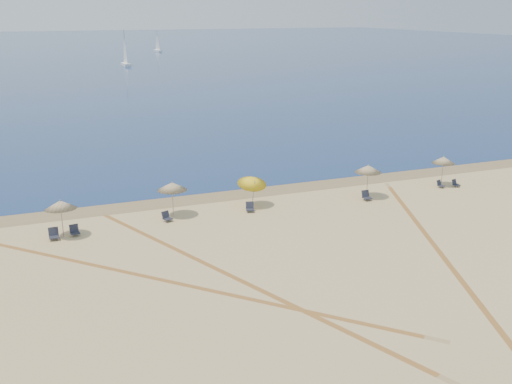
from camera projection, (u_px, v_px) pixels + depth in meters
ground at (423, 349)px, 25.31m from camera, size 160.00×160.00×0.00m
ocean at (64, 48)px, 225.68m from camera, size 500.00×500.00×0.00m
wet_sand at (238, 194)px, 46.68m from camera, size 500.00×500.00×0.00m
umbrella_1 at (60, 205)px, 37.34m from camera, size 2.03×2.06×2.47m
umbrella_2 at (172, 186)px, 41.10m from camera, size 2.10×2.10×2.51m
umbrella_3 at (252, 181)px, 43.15m from camera, size 2.16×2.23×2.54m
umbrella_4 at (368, 169)px, 45.20m from camera, size 2.05×2.05×2.62m
umbrella_5 at (444, 160)px, 48.25m from camera, size 1.86×1.86×2.52m
chair_2 at (54, 234)px, 37.33m from camera, size 0.63×0.73×0.74m
chair_3 at (74, 231)px, 38.03m from camera, size 0.64×0.72×0.69m
chair_4 at (167, 217)px, 40.57m from camera, size 0.75×0.81×0.67m
chair_5 at (250, 207)px, 42.49m from camera, size 0.74×0.81×0.69m
chair_6 at (366, 196)px, 45.06m from camera, size 0.62×0.72×0.73m
chair_7 at (440, 184)px, 48.26m from camera, size 0.66×0.71×0.60m
chair_8 at (455, 184)px, 48.48m from camera, size 0.63×0.69×0.60m
sailboat_1 at (157, 45)px, 205.07m from camera, size 2.14×4.94×7.14m
sailboat_2 at (125, 55)px, 152.57m from camera, size 1.80×6.20×9.16m
tire_tracks at (282, 267)px, 33.30m from camera, size 54.65×40.59×0.00m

